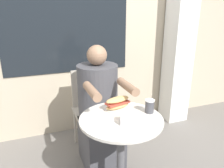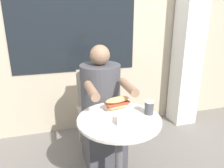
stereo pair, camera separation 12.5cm
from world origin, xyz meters
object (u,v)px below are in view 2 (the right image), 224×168
at_px(seated_diner, 102,116).
at_px(drink_cup, 149,107).
at_px(cafe_table, 119,143).
at_px(diner_chair, 94,101).
at_px(sandwich_on_plate, 117,104).

xyz_separation_m(seated_diner, drink_cup, (0.25, -0.49, 0.28)).
height_order(cafe_table, diner_chair, diner_chair).
bearing_deg(seated_diner, diner_chair, -90.35).
distance_m(cafe_table, diner_chair, 0.85).
xyz_separation_m(cafe_table, sandwich_on_plate, (0.03, 0.15, 0.25)).
bearing_deg(diner_chair, seated_diner, 89.65).
bearing_deg(sandwich_on_plate, cafe_table, -101.96).
height_order(cafe_table, seated_diner, seated_diner).
bearing_deg(seated_diner, cafe_table, 90.81).
distance_m(diner_chair, drink_cup, 0.92).
xyz_separation_m(cafe_table, drink_cup, (0.24, 0.01, 0.26)).
distance_m(sandwich_on_plate, drink_cup, 0.25).
bearing_deg(diner_chair, cafe_table, 90.34).
bearing_deg(sandwich_on_plate, seated_diner, 97.15).
xyz_separation_m(diner_chair, seated_diner, (0.00, -0.35, -0.01)).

